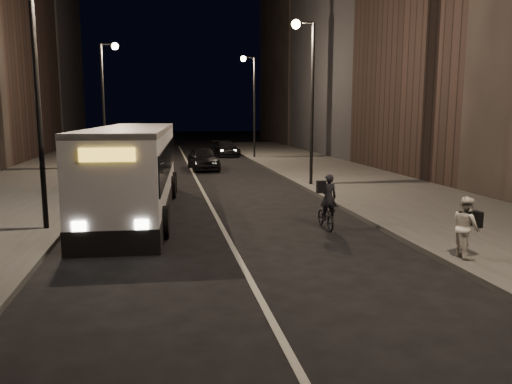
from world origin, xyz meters
name	(u,v)px	position (x,y,z in m)	size (l,w,h in m)	color
ground	(239,259)	(0.00, 0.00, 0.00)	(180.00, 180.00, 0.00)	black
sidewalk_right	(350,179)	(8.50, 14.00, 0.08)	(7.00, 70.00, 0.16)	#3A3A38
sidewalk_left	(30,187)	(-8.50, 14.00, 0.08)	(7.00, 70.00, 0.16)	#3A3A38
building_row_right	(380,30)	(16.00, 27.50, 10.50)	(8.00, 61.00, 21.00)	black
streetlight_right_mid	(307,81)	(5.33, 12.00, 5.36)	(1.20, 0.44, 8.12)	black
streetlight_right_far	(251,93)	(5.33, 28.00, 5.36)	(1.20, 0.44, 8.12)	black
streetlight_left_near	(44,61)	(-5.33, 4.00, 5.36)	(1.20, 0.44, 8.12)	black
streetlight_left_far	(107,88)	(-5.33, 22.00, 5.36)	(1.20, 0.44, 8.12)	black
city_bus	(134,166)	(-2.95, 6.89, 1.78)	(3.38, 12.25, 3.27)	silver
cyclist_on_bicycle	(327,210)	(3.37, 2.91, 0.61)	(0.59, 1.60, 1.84)	black
pedestrian_woman	(466,227)	(5.60, -1.39, 0.94)	(0.76, 0.59, 1.56)	silver
car_near	(203,158)	(0.80, 20.99, 0.76)	(1.81, 4.49, 1.53)	black
car_mid	(140,153)	(-3.60, 27.25, 0.66)	(1.41, 4.03, 1.33)	#39393C
car_far	(226,149)	(3.60, 31.17, 0.66)	(1.86, 4.56, 1.32)	black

